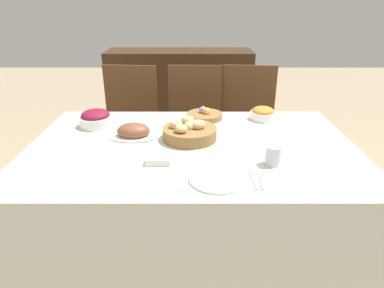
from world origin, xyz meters
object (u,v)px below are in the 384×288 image
Objects in this scene: fork at (183,179)px; spoon at (261,179)px; knife at (254,179)px; drinking_cup at (274,156)px; chair_far_left at (130,128)px; egg_basket at (206,115)px; carrot_bowl at (264,114)px; bread_basket at (190,132)px; butter_dish at (159,160)px; beet_salad_bowl at (97,118)px; ham_platter at (135,132)px; dinner_plate at (219,179)px; sideboard at (181,97)px; chair_far_right at (249,128)px.

spoon is (0.33, 0.00, 0.00)m from fork.
drinking_cup is (0.11, 0.14, 0.04)m from knife.
drinking_cup is at bearing -46.80° from chair_far_left.
egg_basket is at bearing 114.47° from drinking_cup.
carrot_bowl is (0.36, -0.02, 0.02)m from egg_basket.
bread_basket is 0.33m from butter_dish.
butter_dish is (-0.12, 0.15, 0.01)m from fork.
bread_basket is 1.49× the size of beet_salad_bowl.
chair_far_left reaches higher than bread_basket.
knife is at bearing -103.49° from carrot_bowl.
ham_platter is 0.30m from beet_salad_bowl.
fork is at bearing -93.39° from bread_basket.
drinking_cup reaches higher than butter_dish.
drinking_cup reaches higher than dinner_plate.
carrot_bowl is at bearing 55.38° from fork.
bread_basket is at bearing 64.22° from butter_dish.
butter_dish reaches higher than fork.
bread_basket reaches higher than egg_basket.
sideboard reaches higher than dinner_plate.
spoon is at bearing -2.39° from fork.
fork is at bearing -177.61° from spoon.
sideboard is (-0.57, 1.01, -0.03)m from chair_far_right.
egg_basket is at bearing 74.51° from bread_basket.
drinking_cup is at bearing -26.15° from ham_platter.
sideboard is 1.65m from carrot_bowl.
sideboard is at bearing 97.88° from egg_basket.
egg_basket is at bearing 92.22° from dinner_plate.
fork and knife have the same top height.
knife is at bearing -39.69° from ham_platter.
fork is 1.85× the size of drinking_cup.
carrot_bowl is at bearing -69.35° from sideboard.
dinner_plate is at bearing 177.61° from knife.
butter_dish is (-0.44, 0.15, 0.01)m from spoon.
bread_basket is at bearing 141.53° from drinking_cup.
carrot_bowl reaches higher than knife.
beet_salad_bowl is (-0.44, -1.63, 0.33)m from sideboard.
fork is (0.46, -1.27, 0.25)m from chair_far_left.
knife is (0.15, 0.00, -0.00)m from dinner_plate.
spoon is at bearing -91.67° from chair_far_right.
bread_basket is 0.49m from drinking_cup.
bread_basket is 0.52m from knife.
dinner_plate is at bearing -74.60° from bread_basket.
chair_far_right is 0.98m from bread_basket.
ham_platter is (0.18, -0.79, 0.28)m from chair_far_left.
drinking_cup is (0.87, -1.13, 0.29)m from chair_far_left.
beet_salad_bowl is at bearing 136.26° from dinner_plate.
sideboard is at bearing 110.65° from carrot_bowl.
ham_platter is at bearing 144.11° from spoon.
beet_salad_bowl reaches higher than knife.
chair_far_right is 1.16m from sideboard.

